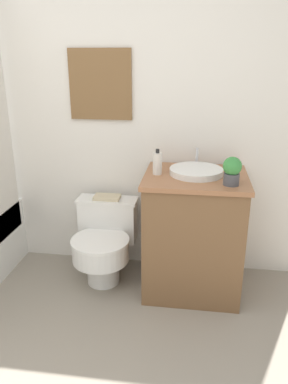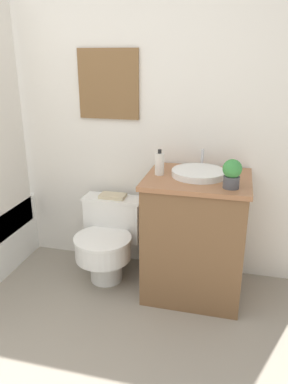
# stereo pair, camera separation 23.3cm
# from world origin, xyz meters

# --- Properties ---
(wall_back) EXTENTS (3.35, 0.07, 2.50)m
(wall_back) POSITION_xyz_m (0.00, 1.90, 1.25)
(wall_back) COLOR white
(wall_back) RESTS_ON ground_plane
(toilet) EXTENTS (0.44, 0.54, 0.57)m
(toilet) POSITION_xyz_m (0.20, 1.61, 0.30)
(toilet) COLOR white
(toilet) RESTS_ON ground_plane
(vanity) EXTENTS (0.66, 0.57, 0.83)m
(vanity) POSITION_xyz_m (0.84, 1.58, 0.42)
(vanity) COLOR brown
(vanity) RESTS_ON ground_plane
(sink) EXTENTS (0.34, 0.38, 0.13)m
(sink) POSITION_xyz_m (0.84, 1.60, 0.85)
(sink) COLOR white
(sink) RESTS_ON vanity
(soap_bottle) EXTENTS (0.06, 0.06, 0.17)m
(soap_bottle) POSITION_xyz_m (0.59, 1.57, 0.91)
(soap_bottle) COLOR silver
(soap_bottle) RESTS_ON vanity
(potted_plant) EXTENTS (0.11, 0.11, 0.17)m
(potted_plant) POSITION_xyz_m (1.04, 1.41, 0.92)
(potted_plant) COLOR #4C4C51
(potted_plant) RESTS_ON vanity
(book_on_tank) EXTENTS (0.19, 0.12, 0.02)m
(book_on_tank) POSITION_xyz_m (0.20, 1.74, 0.59)
(book_on_tank) COLOR beige
(book_on_tank) RESTS_ON toilet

